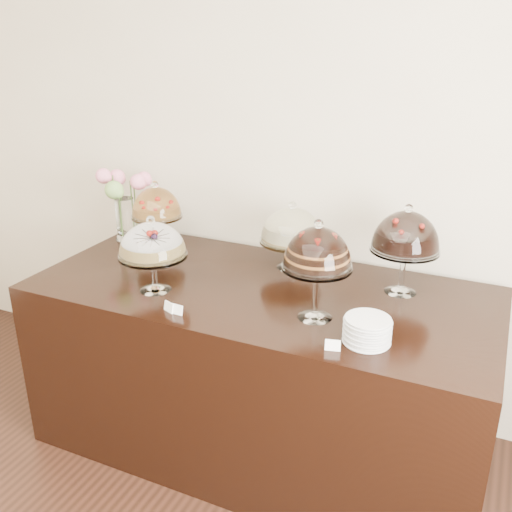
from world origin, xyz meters
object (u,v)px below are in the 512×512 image
at_px(cake_stand_sugar_sponge, 152,243).
at_px(cake_stand_fruit_tart, 156,206).
at_px(display_counter, 260,368).
at_px(cake_stand_cheesecake, 292,228).
at_px(flower_vase, 124,198).
at_px(cake_stand_dark_choco, 406,235).
at_px(cake_stand_choco_layer, 317,252).
at_px(plate_stack, 367,330).

relative_size(cake_stand_sugar_sponge, cake_stand_fruit_tart, 0.95).
relative_size(display_counter, cake_stand_sugar_sponge, 6.00).
distance_m(cake_stand_cheesecake, flower_vase, 1.03).
xyz_separation_m(cake_stand_sugar_sponge, flower_vase, (-0.54, 0.52, 0.02)).
bearing_deg(flower_vase, cake_stand_dark_choco, -2.07).
bearing_deg(cake_stand_choco_layer, flower_vase, 160.51).
xyz_separation_m(cake_stand_sugar_sponge, plate_stack, (1.03, -0.07, -0.18)).
bearing_deg(cake_stand_fruit_tart, cake_stand_dark_choco, -0.95).
bearing_deg(display_counter, cake_stand_fruit_tart, 161.13).
xyz_separation_m(display_counter, cake_stand_fruit_tart, (-0.74, 0.25, 0.70)).
distance_m(cake_stand_sugar_sponge, plate_stack, 1.05).
height_order(cake_stand_cheesecake, flower_vase, flower_vase).
height_order(cake_stand_sugar_sponge, plate_stack, cake_stand_sugar_sponge).
bearing_deg(cake_stand_choco_layer, cake_stand_fruit_tart, 158.15).
distance_m(cake_stand_sugar_sponge, cake_stand_cheesecake, 0.71).
height_order(cake_stand_sugar_sponge, cake_stand_fruit_tart, cake_stand_fruit_tart).
bearing_deg(plate_stack, cake_stand_choco_layer, 155.25).
bearing_deg(flower_vase, cake_stand_choco_layer, -19.49).
relative_size(cake_stand_choco_layer, plate_stack, 2.39).
distance_m(cake_stand_dark_choco, flower_vase, 1.61).
bearing_deg(cake_stand_cheesecake, display_counter, -98.21).
relative_size(display_counter, cake_stand_fruit_tart, 5.72).
bearing_deg(cake_stand_sugar_sponge, flower_vase, 136.37).
bearing_deg(cake_stand_sugar_sponge, cake_stand_fruit_tart, 121.89).
height_order(cake_stand_sugar_sponge, cake_stand_cheesecake, cake_stand_sugar_sponge).
distance_m(display_counter, flower_vase, 1.24).
distance_m(cake_stand_cheesecake, cake_stand_fruit_tart, 0.79).
height_order(cake_stand_sugar_sponge, cake_stand_choco_layer, cake_stand_choco_layer).
distance_m(cake_stand_choco_layer, cake_stand_dark_choco, 0.50).
distance_m(cake_stand_choco_layer, plate_stack, 0.37).
xyz_separation_m(cake_stand_sugar_sponge, cake_stand_dark_choco, (1.06, 0.46, 0.05)).
bearing_deg(cake_stand_sugar_sponge, plate_stack, -3.69).
distance_m(flower_vase, plate_stack, 1.69).
relative_size(display_counter, cake_stand_cheesecake, 6.21).
xyz_separation_m(display_counter, cake_stand_dark_choco, (0.62, 0.23, 0.73)).
height_order(cake_stand_fruit_tart, plate_stack, cake_stand_fruit_tart).
xyz_separation_m(cake_stand_dark_choco, plate_stack, (-0.03, -0.53, -0.23)).
distance_m(display_counter, cake_stand_choco_layer, 0.84).
xyz_separation_m(display_counter, plate_stack, (0.59, -0.30, 0.50)).
relative_size(cake_stand_sugar_sponge, flower_vase, 0.86).
distance_m(display_counter, cake_stand_dark_choco, 0.99).
bearing_deg(cake_stand_cheesecake, cake_stand_sugar_sponge, -132.84).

